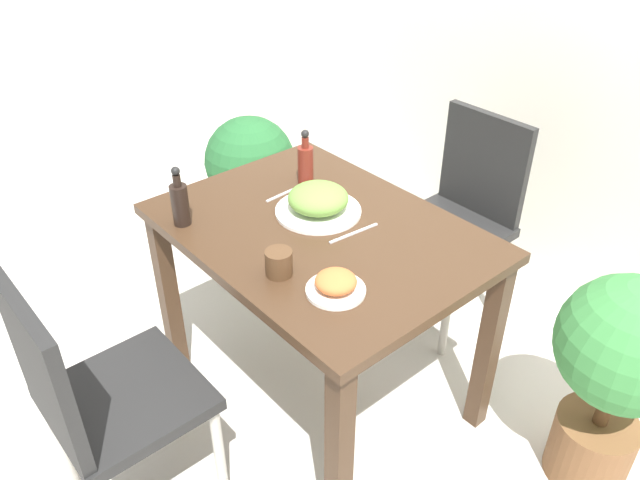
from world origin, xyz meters
The scene contains 13 objects.
ground_plane centered at (0.00, 0.00, 0.00)m, with size 16.00×16.00×0.00m, color beige.
dining_table centered at (0.00, 0.00, 0.64)m, with size 1.07×0.79×0.76m.
chair_near centered at (-0.03, -0.80, 0.52)m, with size 0.42×0.42×0.91m.
chair_far centered at (-0.01, 0.78, 0.52)m, with size 0.42×0.42×0.91m.
food_plate centered at (-0.08, 0.06, 0.80)m, with size 0.29×0.29×0.10m.
side_plate centered at (0.29, -0.19, 0.79)m, with size 0.17×0.17×0.06m.
drink_cup centered at (0.12, -0.26, 0.80)m, with size 0.08×0.08×0.08m.
sauce_bottle centered at (-0.27, 0.16, 0.84)m, with size 0.06×0.06×0.21m.
condiment_bottle centered at (-0.31, -0.33, 0.84)m, with size 0.06×0.06×0.21m.
fork_utensil centered at (-0.25, 0.06, 0.76)m, with size 0.02×0.18×0.00m.
spoon_utensil centered at (0.10, 0.06, 0.76)m, with size 0.03×0.19×0.00m.
potted_plant_left centered at (-0.88, 0.33, 0.51)m, with size 0.42×0.42×0.77m.
potted_plant_right centered at (0.87, 0.45, 0.50)m, with size 0.42×0.42×0.80m.
Camera 1 is at (1.30, -1.12, 1.85)m, focal length 35.00 mm.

